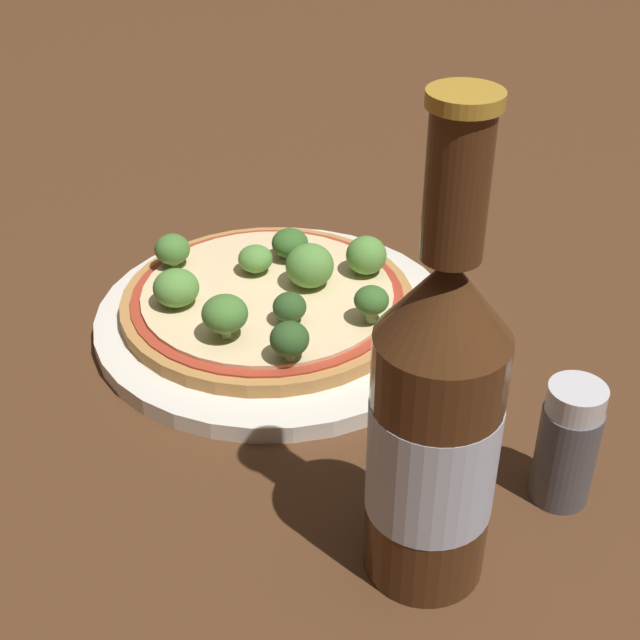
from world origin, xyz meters
TOP-DOWN VIEW (x-y plane):
  - ground_plane at (0.00, 0.00)m, footprint 3.00×3.00m
  - plate at (0.01, -0.01)m, footprint 0.25×0.25m
  - pizza at (0.00, -0.02)m, footprint 0.21×0.21m
  - broccoli_floret_0 at (0.01, 0.01)m, footprint 0.03×0.03m
  - broccoli_floret_1 at (-0.03, -0.01)m, footprint 0.02×0.02m
  - broccoli_floret_2 at (-0.02, 0.03)m, footprint 0.03×0.03m
  - broccoli_floret_3 at (-0.03, -0.07)m, footprint 0.03×0.03m
  - broccoli_floret_4 at (0.08, 0.01)m, footprint 0.02×0.02m
  - broccoli_floret_5 at (0.07, -0.05)m, footprint 0.02×0.02m
  - broccoli_floret_6 at (-0.07, -0.05)m, footprint 0.03×0.03m
  - broccoli_floret_7 at (0.04, -0.03)m, footprint 0.02×0.02m
  - broccoli_floret_8 at (0.03, -0.07)m, footprint 0.03×0.03m
  - broccoli_floret_9 at (0.03, 0.05)m, footprint 0.03×0.03m
  - beer_bottle at (0.22, -0.09)m, footprint 0.06×0.06m
  - pepper_shaker at (0.24, 0.00)m, footprint 0.03×0.03m

SIDE VIEW (x-z plane):
  - ground_plane at x=0.00m, z-range 0.00..0.00m
  - plate at x=0.01m, z-range 0.00..0.01m
  - pizza at x=0.00m, z-range 0.01..0.03m
  - pepper_shaker at x=0.24m, z-range 0.00..0.07m
  - broccoli_floret_1 at x=-0.03m, z-range 0.03..0.05m
  - broccoli_floret_7 at x=0.04m, z-range 0.03..0.05m
  - broccoli_floret_2 at x=-0.02m, z-range 0.03..0.05m
  - broccoli_floret_3 at x=-0.03m, z-range 0.03..0.05m
  - broccoli_floret_6 at x=-0.07m, z-range 0.03..0.05m
  - broccoli_floret_9 at x=0.03m, z-range 0.03..0.05m
  - broccoli_floret_5 at x=0.07m, z-range 0.03..0.05m
  - broccoli_floret_0 at x=0.01m, z-range 0.03..0.06m
  - broccoli_floret_4 at x=0.08m, z-range 0.03..0.06m
  - broccoli_floret_8 at x=0.03m, z-range 0.03..0.06m
  - beer_bottle at x=0.22m, z-range -0.03..0.21m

